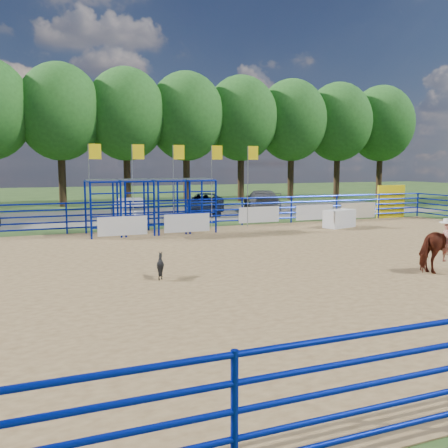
{
  "coord_description": "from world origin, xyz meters",
  "views": [
    {
      "loc": [
        -7.83,
        -14.27,
        3.29
      ],
      "look_at": [
        -1.68,
        1.0,
        1.3
      ],
      "focal_mm": 40.0,
      "sensor_mm": 36.0,
      "label": 1
    }
  ],
  "objects_px": {
    "announcer_table": "(339,219)",
    "horse_and_rider": "(448,245)",
    "calf": "(160,266)",
    "car_b": "(128,208)",
    "car_c": "(205,204)",
    "car_d": "(262,201)"
  },
  "relations": [
    {
      "from": "car_d",
      "to": "horse_and_rider",
      "type": "bearing_deg",
      "value": 97.46
    },
    {
      "from": "calf",
      "to": "car_d",
      "type": "bearing_deg",
      "value": -66.81
    },
    {
      "from": "car_b",
      "to": "car_c",
      "type": "bearing_deg",
      "value": -169.0
    },
    {
      "from": "horse_and_rider",
      "to": "calf",
      "type": "height_order",
      "value": "horse_and_rider"
    },
    {
      "from": "car_b",
      "to": "car_d",
      "type": "relative_size",
      "value": 0.77
    },
    {
      "from": "calf",
      "to": "car_c",
      "type": "xyz_separation_m",
      "value": [
        7.41,
        16.76,
        0.31
      ]
    },
    {
      "from": "car_c",
      "to": "announcer_table",
      "type": "bearing_deg",
      "value": -40.63
    },
    {
      "from": "horse_and_rider",
      "to": "car_c",
      "type": "bearing_deg",
      "value": 92.39
    },
    {
      "from": "announcer_table",
      "to": "car_c",
      "type": "height_order",
      "value": "car_c"
    },
    {
      "from": "horse_and_rider",
      "to": "car_c",
      "type": "distance_m",
      "value": 19.34
    },
    {
      "from": "announcer_table",
      "to": "car_d",
      "type": "relative_size",
      "value": 0.34
    },
    {
      "from": "horse_and_rider",
      "to": "calf",
      "type": "distance_m",
      "value": 8.62
    },
    {
      "from": "announcer_table",
      "to": "car_c",
      "type": "xyz_separation_m",
      "value": [
        -4.11,
        9.06,
        0.21
      ]
    },
    {
      "from": "announcer_table",
      "to": "car_c",
      "type": "distance_m",
      "value": 9.95
    },
    {
      "from": "calf",
      "to": "car_d",
      "type": "relative_size",
      "value": 0.14
    },
    {
      "from": "horse_and_rider",
      "to": "calf",
      "type": "relative_size",
      "value": 3.18
    },
    {
      "from": "car_b",
      "to": "car_d",
      "type": "height_order",
      "value": "car_d"
    },
    {
      "from": "calf",
      "to": "announcer_table",
      "type": "bearing_deg",
      "value": -88.69
    },
    {
      "from": "announcer_table",
      "to": "horse_and_rider",
      "type": "distance_m",
      "value": 10.79
    },
    {
      "from": "calf",
      "to": "car_b",
      "type": "distance_m",
      "value": 15.82
    },
    {
      "from": "car_c",
      "to": "horse_and_rider",
      "type": "bearing_deg",
      "value": -62.63
    },
    {
      "from": "calf",
      "to": "car_b",
      "type": "relative_size",
      "value": 0.18
    }
  ]
}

